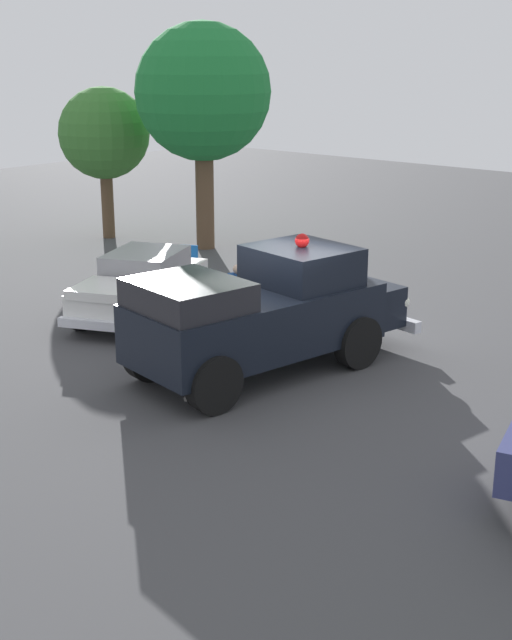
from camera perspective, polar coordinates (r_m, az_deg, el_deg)
The scene contains 9 objects.
ground_plane at distance 17.10m, azimuth 1.13°, elevation -3.07°, with size 60.00×60.00×0.00m, color #424244.
vintage_fire_truck at distance 16.49m, azimuth 0.63°, elevation 0.55°, with size 3.22×6.23×2.59m.
classic_hot_rod at distance 20.36m, azimuth -7.60°, elevation 2.33°, with size 3.47×4.74×1.46m.
lawn_chair_near_truck at distance 20.00m, azimuth -1.25°, elevation 1.75°, with size 0.67×0.67×1.02m.
lawn_chair_by_car at distance 23.13m, azimuth -4.49°, elevation 3.84°, with size 0.66×0.66×1.02m.
spectator_seated at distance 19.85m, azimuth -1.14°, elevation 1.95°, with size 0.65×0.59×1.29m.
spectator_standing at distance 20.86m, azimuth 2.02°, elevation 3.46°, with size 0.64×0.27×1.68m.
oak_tree_left at distance 26.86m, azimuth -3.50°, elevation 14.63°, with size 4.10×4.10×6.82m.
oak_tree_right at distance 28.95m, azimuth -9.95°, elevation 11.93°, with size 2.93×2.93×4.88m.
Camera 1 is at (10.20, -12.37, 5.94)m, focal length 48.74 mm.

